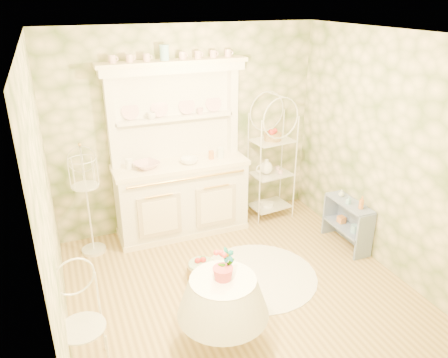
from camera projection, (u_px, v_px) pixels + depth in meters
name	position (u px, v px, depth m)	size (l,w,h in m)	color
floor	(241.00, 291.00, 4.82)	(3.60, 3.60, 0.00)	tan
ceiling	(246.00, 35.00, 3.76)	(3.60, 3.60, 0.00)	white
wall_left	(48.00, 210.00, 3.67)	(3.60, 3.60, 0.00)	beige
wall_right	(389.00, 155.00, 4.91)	(3.60, 3.60, 0.00)	beige
wall_back	(188.00, 130.00, 5.83)	(3.60, 3.60, 0.00)	beige
wall_front	(360.00, 282.00, 2.75)	(3.60, 3.60, 0.00)	beige
kitchen_dresser	(180.00, 153.00, 5.60)	(1.87, 0.61, 2.29)	white
bakers_rack	(272.00, 155.00, 6.12)	(0.58, 0.42, 1.87)	white
side_shelf	(347.00, 226.00, 5.61)	(0.24, 0.65, 0.56)	#7485AB
round_table	(223.00, 312.00, 3.98)	(0.63, 0.63, 0.69)	white
cafe_chair	(83.00, 332.00, 3.67)	(0.36, 0.36, 0.80)	white
birdcage_stand	(88.00, 204.00, 5.31)	(0.31, 0.31, 1.33)	white
floor_basket	(202.00, 271.00, 5.01)	(0.30, 0.30, 0.19)	#A0814E
lace_rug	(258.00, 276.00, 5.07)	(1.37, 1.37, 0.01)	white
bowl_floral	(147.00, 168.00, 5.47)	(0.31, 0.31, 0.08)	white
bowl_white	(189.00, 163.00, 5.63)	(0.23, 0.23, 0.07)	white
cup_left	(152.00, 117.00, 5.45)	(0.11, 0.11, 0.09)	white
cup_right	(200.00, 112.00, 5.67)	(0.09, 0.09, 0.08)	white
potted_geranium	(227.00, 264.00, 3.82)	(0.15, 0.10, 0.28)	#3F7238
bottle_amber	(361.00, 204.00, 5.28)	(0.07, 0.07, 0.17)	#C97939
bottle_blue	(349.00, 201.00, 5.41)	(0.05, 0.05, 0.10)	#82BED4
bottle_glass	(341.00, 194.00, 5.62)	(0.07, 0.07, 0.10)	silver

